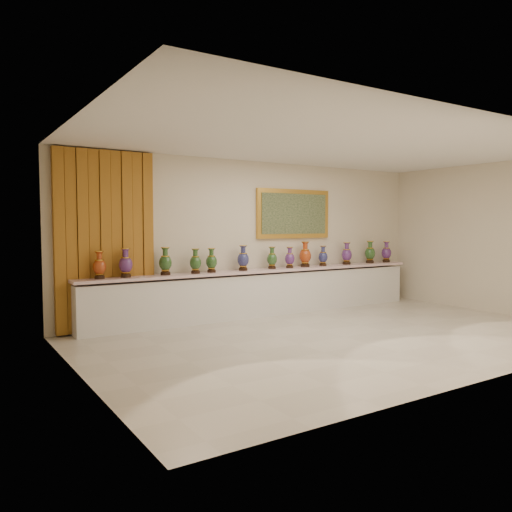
# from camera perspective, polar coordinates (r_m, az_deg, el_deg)

# --- Properties ---
(ground) EXTENTS (8.00, 8.00, 0.00)m
(ground) POSITION_cam_1_polar(r_m,az_deg,el_deg) (8.07, 10.06, -9.09)
(ground) COLOR beige
(ground) RESTS_ON ground
(room) EXTENTS (8.00, 8.00, 8.00)m
(room) POSITION_cam_1_polar(r_m,az_deg,el_deg) (8.74, -12.93, 2.28)
(room) COLOR beige
(room) RESTS_ON ground
(counter) EXTENTS (7.28, 0.48, 0.90)m
(counter) POSITION_cam_1_polar(r_m,az_deg,el_deg) (9.76, 1.01, -4.22)
(counter) COLOR white
(counter) RESTS_ON ground
(vase_0) EXTENTS (0.23, 0.23, 0.45)m
(vase_0) POSITION_cam_1_polar(r_m,az_deg,el_deg) (8.34, -17.46, -1.14)
(vase_0) COLOR black
(vase_0) RESTS_ON counter
(vase_1) EXTENTS (0.29, 0.29, 0.48)m
(vase_1) POSITION_cam_1_polar(r_m,az_deg,el_deg) (8.46, -14.66, -0.93)
(vase_1) COLOR black
(vase_1) RESTS_ON counter
(vase_2) EXTENTS (0.25, 0.25, 0.48)m
(vase_2) POSITION_cam_1_polar(r_m,az_deg,el_deg) (8.73, -10.32, -0.74)
(vase_2) COLOR black
(vase_2) RESTS_ON counter
(vase_3) EXTENTS (0.26, 0.26, 0.44)m
(vase_3) POSITION_cam_1_polar(r_m,az_deg,el_deg) (8.90, -6.94, -0.72)
(vase_3) COLOR black
(vase_3) RESTS_ON counter
(vase_4) EXTENTS (0.25, 0.25, 0.44)m
(vase_4) POSITION_cam_1_polar(r_m,az_deg,el_deg) (9.07, -5.11, -0.63)
(vase_4) COLOR black
(vase_4) RESTS_ON counter
(vase_5) EXTENTS (0.23, 0.23, 0.48)m
(vase_5) POSITION_cam_1_polar(r_m,az_deg,el_deg) (9.41, -1.48, -0.37)
(vase_5) COLOR black
(vase_5) RESTS_ON counter
(vase_6) EXTENTS (0.26, 0.26, 0.43)m
(vase_6) POSITION_cam_1_polar(r_m,az_deg,el_deg) (9.79, 1.84, -0.33)
(vase_6) COLOR black
(vase_6) RESTS_ON counter
(vase_7) EXTENTS (0.24, 0.24, 0.42)m
(vase_7) POSITION_cam_1_polar(r_m,az_deg,el_deg) (9.99, 3.87, -0.29)
(vase_7) COLOR black
(vase_7) RESTS_ON counter
(vase_8) EXTENTS (0.32, 0.32, 0.52)m
(vase_8) POSITION_cam_1_polar(r_m,az_deg,el_deg) (10.28, 5.65, 0.06)
(vase_8) COLOR black
(vase_8) RESTS_ON counter
(vase_9) EXTENTS (0.23, 0.23, 0.42)m
(vase_9) POSITION_cam_1_polar(r_m,az_deg,el_deg) (10.57, 7.67, -0.09)
(vase_9) COLOR black
(vase_9) RESTS_ON counter
(vase_10) EXTENTS (0.26, 0.26, 0.48)m
(vase_10) POSITION_cam_1_polar(r_m,az_deg,el_deg) (11.03, 10.33, 0.17)
(vase_10) COLOR black
(vase_10) RESTS_ON counter
(vase_11) EXTENTS (0.30, 0.30, 0.50)m
(vase_11) POSITION_cam_1_polar(r_m,az_deg,el_deg) (11.53, 12.90, 0.33)
(vase_11) COLOR black
(vase_11) RESTS_ON counter
(vase_12) EXTENTS (0.25, 0.25, 0.48)m
(vase_12) POSITION_cam_1_polar(r_m,az_deg,el_deg) (11.89, 14.68, 0.36)
(vase_12) COLOR black
(vase_12) RESTS_ON counter
(label_card) EXTENTS (0.10, 0.06, 0.00)m
(label_card) POSITION_cam_1_polar(r_m,az_deg,el_deg) (8.45, -12.86, -2.36)
(label_card) COLOR white
(label_card) RESTS_ON counter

